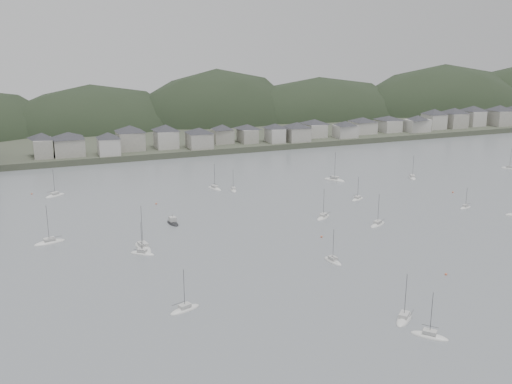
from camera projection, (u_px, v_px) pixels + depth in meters
name	position (u px, v px, depth m)	size (l,w,h in m)	color
ground	(377.00, 296.00, 131.72)	(900.00, 900.00, 0.00)	slate
far_shore_land	(137.00, 122.00, 395.91)	(900.00, 250.00, 3.00)	#383D2D
forested_ridge	(153.00, 146.00, 377.99)	(851.55, 103.94, 102.57)	black
waterfront_town	(268.00, 131.00, 312.08)	(451.48, 28.46, 12.92)	gray
moored_fleet	(232.00, 223.00, 182.54)	(246.28, 159.45, 13.35)	silver
motor_launch_far	(173.00, 223.00, 182.93)	(3.56, 7.53, 3.74)	black
mooring_buoys	(269.00, 215.00, 191.00)	(150.45, 121.15, 0.70)	#CE6544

